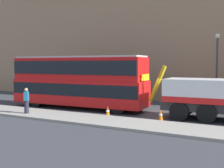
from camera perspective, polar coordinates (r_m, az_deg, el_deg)
ground_plane at (r=19.82m, az=9.13°, el=-6.00°), size 120.00×120.00×0.00m
near_kerb at (r=15.95m, az=4.35°, el=-8.18°), size 60.00×2.80×0.15m
building_facade at (r=26.70m, az=14.24°, el=13.94°), size 60.00×1.50×16.00m
double_decker_bus at (r=21.88m, az=-6.96°, el=0.87°), size 11.11×2.88×4.06m
pedestrian_onlooker at (r=19.59m, az=-17.11°, el=-3.34°), size 0.42×0.48×1.71m
traffic_cone_near_bus at (r=18.31m, az=-0.88°, el=-5.71°), size 0.36×0.36×0.72m
traffic_cone_midway at (r=17.29m, az=9.91°, el=-6.36°), size 0.36×0.36×0.72m
street_lamp at (r=23.57m, az=20.66°, el=3.88°), size 0.36×0.36×5.83m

